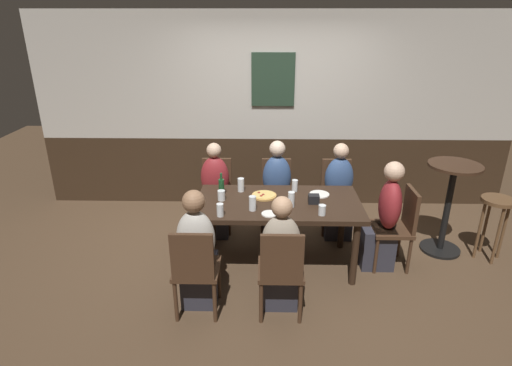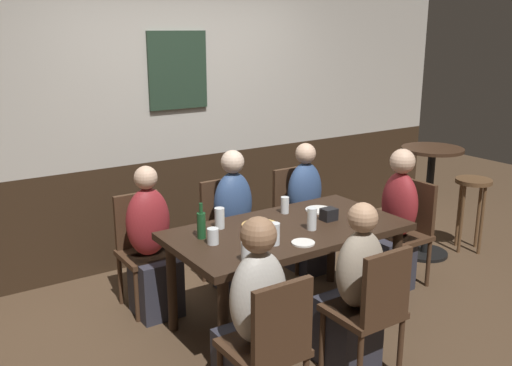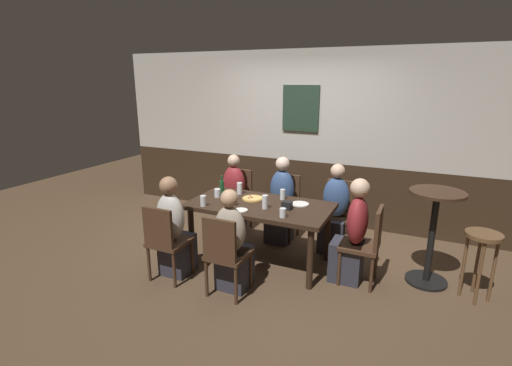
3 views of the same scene
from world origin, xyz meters
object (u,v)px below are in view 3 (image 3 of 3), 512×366
(chair_head_east, at_px, (367,241))
(person_head_east, at_px, (352,238))
(person_mid_near, at_px, (233,248))
(beer_bottle_green, at_px, (222,187))
(beer_glass_half, at_px, (265,203))
(pizza, at_px, (253,198))
(chair_right_far, at_px, (337,210))
(pint_glass_amber, at_px, (203,201))
(dining_table, at_px, (260,210))
(highball_clear, at_px, (283,195))
(side_bar_table, at_px, (433,230))
(tumbler_short, at_px, (240,189))
(chair_mid_near, at_px, (225,252))
(chair_mid_far, at_px, (285,203))
(beer_glass_tall, at_px, (217,194))
(condiment_caddy, at_px, (287,205))
(person_mid_far, at_px, (281,206))
(person_left_far, at_px, (233,200))
(person_left_near, at_px, (174,234))
(chair_left_far, at_px, (238,196))
(plate_white_small, at_px, (241,210))
(pint_glass_stout, at_px, (283,213))
(chair_left_near, at_px, (165,239))
(person_right_far, at_px, (334,215))
(plate_white_large, at_px, (300,204))
(bar_stool, at_px, (482,248))
(tumbler_water, at_px, (232,201))

(chair_head_east, relative_size, person_head_east, 0.75)
(person_mid_near, relative_size, beer_bottle_green, 4.53)
(person_head_east, bearing_deg, beer_glass_half, -172.72)
(pizza, bearing_deg, person_head_east, -5.69)
(chair_right_far, relative_size, pint_glass_amber, 6.94)
(dining_table, distance_m, highball_clear, 0.36)
(highball_clear, height_order, beer_bottle_green, beer_bottle_green)
(pint_glass_amber, height_order, side_bar_table, side_bar_table)
(chair_right_far, xyz_separation_m, beer_glass_half, (-0.62, -0.98, 0.31))
(person_mid_near, relative_size, tumbler_short, 7.49)
(chair_mid_near, height_order, chair_right_far, same)
(dining_table, height_order, chair_mid_far, chair_mid_far)
(pizza, xyz_separation_m, beer_glass_half, (0.27, -0.25, 0.06))
(highball_clear, bearing_deg, beer_glass_tall, -161.61)
(highball_clear, bearing_deg, tumbler_short, -178.29)
(condiment_caddy, bearing_deg, person_mid_near, -118.24)
(dining_table, xyz_separation_m, beer_glass_tall, (-0.59, 0.02, 0.13))
(chair_head_east, height_order, beer_bottle_green, beer_bottle_green)
(person_mid_far, xyz_separation_m, tumbler_short, (-0.40, -0.44, 0.31))
(beer_bottle_green, bearing_deg, dining_table, -14.46)
(person_left_far, xyz_separation_m, beer_bottle_green, (0.14, -0.54, 0.36))
(person_mid_far, distance_m, condiment_caddy, 0.86)
(person_left_near, bearing_deg, pint_glass_amber, 63.22)
(chair_left_far, height_order, plate_white_small, chair_left_far)
(pizza, bearing_deg, highball_clear, 24.68)
(pint_glass_stout, xyz_separation_m, beer_bottle_green, (-1.01, 0.46, 0.05))
(chair_left_near, relative_size, chair_head_east, 1.00)
(person_left_far, relative_size, person_mid_far, 0.97)
(person_right_far, distance_m, side_bar_table, 1.21)
(person_left_far, relative_size, plate_white_large, 5.39)
(plate_white_small, distance_m, bar_stool, 2.48)
(person_mid_far, xyz_separation_m, pizza, (-0.15, -0.57, 0.26))
(chair_right_far, bearing_deg, person_left_far, -173.75)
(person_head_east, height_order, condiment_caddy, person_head_east)
(dining_table, relative_size, side_bar_table, 1.61)
(tumbler_water, distance_m, plate_white_small, 0.20)
(chair_right_far, height_order, chair_left_near, same)
(pint_glass_stout, distance_m, side_bar_table, 1.61)
(chair_left_far, distance_m, person_head_east, 2.03)
(dining_table, distance_m, chair_left_far, 1.15)
(pizza, distance_m, plate_white_large, 0.59)
(person_left_near, bearing_deg, plate_white_small, 31.16)
(person_head_east, bearing_deg, person_left_near, -159.29)
(plate_white_small, bearing_deg, pint_glass_amber, -174.81)
(tumbler_water, relative_size, plate_white_large, 0.70)
(dining_table, height_order, tumbler_water, tumbler_water)
(pizza, xyz_separation_m, bar_stool, (2.49, 0.04, -0.19))
(person_left_far, bearing_deg, highball_clear, -24.30)
(chair_head_east, bearing_deg, person_mid_near, -151.15)
(pizza, bearing_deg, plate_white_large, 5.40)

